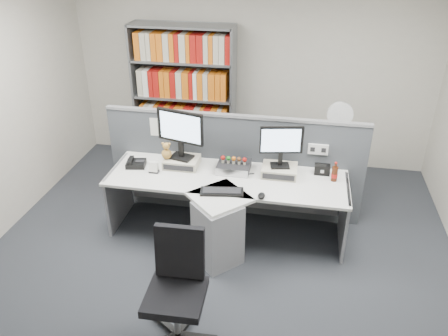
% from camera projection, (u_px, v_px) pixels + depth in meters
% --- Properties ---
extents(ground, '(5.50, 5.50, 0.00)m').
position_uv_depth(ground, '(212.00, 279.00, 4.50)').
color(ground, '#32353B').
rests_on(ground, ground).
extents(room_shell, '(5.04, 5.54, 2.72)m').
position_uv_depth(room_shell, '(209.00, 111.00, 3.65)').
color(room_shell, beige).
rests_on(room_shell, ground).
extents(partition, '(3.00, 0.08, 1.27)m').
position_uv_depth(partition, '(234.00, 165.00, 5.27)').
color(partition, '#464A50').
rests_on(partition, ground).
extents(desk, '(2.60, 1.20, 0.72)m').
position_uv_depth(desk, '(223.00, 209.00, 4.80)').
color(desk, silver).
rests_on(desk, ground).
extents(monitor_riser_left, '(0.38, 0.31, 0.10)m').
position_uv_depth(monitor_riser_left, '(182.00, 162.00, 5.07)').
color(monitor_riser_left, '#BCB59C').
rests_on(monitor_riser_left, desk).
extents(monitor_riser_right, '(0.38, 0.31, 0.10)m').
position_uv_depth(monitor_riser_right, '(279.00, 171.00, 4.89)').
color(monitor_riser_right, '#BCB59C').
rests_on(monitor_riser_right, desk).
extents(monitor_left, '(0.54, 0.23, 0.56)m').
position_uv_depth(monitor_left, '(180.00, 131.00, 4.88)').
color(monitor_left, black).
rests_on(monitor_left, monitor_riser_left).
extents(monitor_right, '(0.46, 0.18, 0.47)m').
position_uv_depth(monitor_right, '(281.00, 143.00, 4.73)').
color(monitor_right, black).
rests_on(monitor_right, monitor_riser_right).
extents(desktop_pc, '(0.36, 0.32, 0.09)m').
position_uv_depth(desktop_pc, '(234.00, 167.00, 4.97)').
color(desktop_pc, black).
rests_on(desktop_pc, desk).
extents(figurines, '(0.29, 0.05, 0.09)m').
position_uv_depth(figurines, '(234.00, 159.00, 4.91)').
color(figurines, '#BCB59C').
rests_on(figurines, desktop_pc).
extents(keyboard, '(0.46, 0.23, 0.03)m').
position_uv_depth(keyboard, '(222.00, 192.00, 4.57)').
color(keyboard, black).
rests_on(keyboard, desk).
extents(mouse, '(0.07, 0.12, 0.04)m').
position_uv_depth(mouse, '(261.00, 196.00, 4.48)').
color(mouse, black).
rests_on(mouse, desk).
extents(desk_phone, '(0.24, 0.22, 0.09)m').
position_uv_depth(desk_phone, '(136.00, 163.00, 5.07)').
color(desk_phone, black).
rests_on(desk_phone, desk).
extents(desk_calendar, '(0.11, 0.08, 0.13)m').
position_uv_depth(desk_calendar, '(154.00, 168.00, 4.93)').
color(desk_calendar, black).
rests_on(desk_calendar, desk).
extents(plush_toy, '(0.11, 0.11, 0.20)m').
position_uv_depth(plush_toy, '(167.00, 152.00, 4.99)').
color(plush_toy, '#AA7D38').
rests_on(plush_toy, monitor_riser_left).
extents(speaker, '(0.17, 0.09, 0.11)m').
position_uv_depth(speaker, '(322.00, 169.00, 4.90)').
color(speaker, black).
rests_on(speaker, desk).
extents(cola_bottle, '(0.07, 0.07, 0.22)m').
position_uv_depth(cola_bottle, '(335.00, 174.00, 4.76)').
color(cola_bottle, '#3F190A').
rests_on(cola_bottle, desk).
extents(shelving_unit, '(1.41, 0.40, 2.00)m').
position_uv_depth(shelving_unit, '(185.00, 99.00, 6.29)').
color(shelving_unit, slate).
rests_on(shelving_unit, ground).
extents(filing_cabinet, '(0.45, 0.61, 0.70)m').
position_uv_depth(filing_cabinet, '(333.00, 166.00, 5.86)').
color(filing_cabinet, slate).
rests_on(filing_cabinet, ground).
extents(desk_fan, '(0.32, 0.19, 0.54)m').
position_uv_depth(desk_fan, '(340.00, 117.00, 5.54)').
color(desk_fan, white).
rests_on(desk_fan, filing_cabinet).
extents(office_chair, '(0.63, 0.66, 0.99)m').
position_uv_depth(office_chair, '(177.00, 285.00, 3.67)').
color(office_chair, silver).
rests_on(office_chair, ground).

